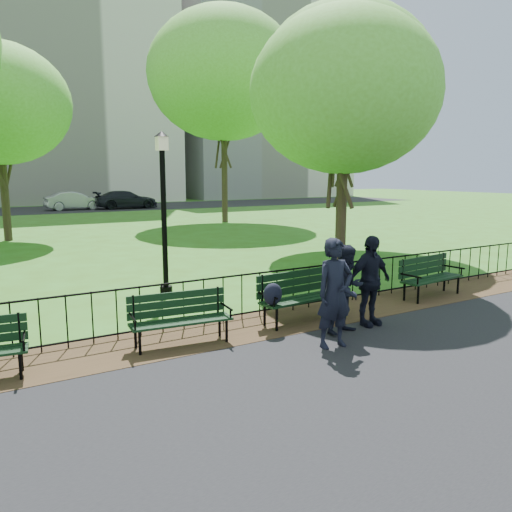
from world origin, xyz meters
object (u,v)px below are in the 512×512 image
person_right (370,281)px  sedan_dark (126,200)px  park_bench_main (292,292)px  sedan_silver (74,201)px  tree_mid_e (346,80)px  person_mid (347,289)px  person_left (335,293)px  park_bench_right_a (429,272)px  park_bench_left_a (180,313)px  lamppost (164,207)px  tree_far_e (224,75)px  tree_near_e (344,93)px

person_right → sedan_dark: person_right is taller
park_bench_main → sedan_dark: bearing=74.5°
sedan_silver → tree_mid_e: bearing=-172.3°
person_mid → person_right: (0.65, 0.14, 0.05)m
person_left → park_bench_main: bearing=89.8°
tree_mid_e → park_bench_right_a: bearing=-115.1°
person_mid → park_bench_right_a: bearing=7.2°
park_bench_left_a → sedan_silver: (4.58, 32.49, 0.17)m
tree_mid_e → person_mid: size_ratio=5.58×
tree_mid_e → person_right: 11.02m
park_bench_main → person_right: (1.17, -0.81, 0.23)m
park_bench_right_a → person_right: 2.85m
person_left → person_right: (1.30, 0.58, -0.05)m
lamppost → tree_mid_e: tree_mid_e is taller
park_bench_main → person_right: size_ratio=1.15×
park_bench_right_a → person_left: bearing=-165.6°
tree_far_e → person_mid: size_ratio=7.48×
person_mid → tree_mid_e: bearing=39.9°
person_right → tree_near_e: bearing=54.1°
tree_mid_e → park_bench_left_a: bearing=-143.3°
park_bench_right_a → person_mid: (-3.33, -1.06, 0.22)m
park_bench_right_a → sedan_dark: 31.81m
park_bench_right_a → tree_far_e: (4.09, 18.10, 7.57)m
tree_mid_e → person_right: (-5.87, -7.72, -5.22)m
tree_far_e → park_bench_main: bearing=-113.6°
sedan_silver → lamppost: bearing=170.4°
park_bench_right_a → sedan_silver: sedan_silver is taller
park_bench_right_a → lamppost: 6.23m
park_bench_main → person_left: bearing=-99.7°
park_bench_right_a → person_left: person_left is taller
tree_far_e → sedan_silver: size_ratio=2.78×
person_left → tree_mid_e: bearing=54.2°
sedan_silver → sedan_dark: size_ratio=0.87×
park_bench_main → person_right: person_right is taller
tree_mid_e → person_left: bearing=-130.8°
park_bench_right_a → sedan_dark: sedan_dark is taller
park_bench_right_a → tree_far_e: 20.04m
park_bench_right_a → lamppost: bearing=139.6°
lamppost → person_mid: 4.92m
park_bench_main → park_bench_right_a: 3.86m
tree_near_e → person_mid: 6.76m
person_mid → sedan_dark: size_ratio=0.32×
lamppost → person_left: bearing=-78.2°
park_bench_right_a → lamppost: lamppost is taller
person_left → sedan_dark: 33.81m
person_left → person_mid: 0.79m
park_bench_left_a → lamppost: 3.95m
lamppost → tree_far_e: 18.34m
park_bench_main → tree_mid_e: size_ratio=0.22×
person_left → sedan_silver: person_left is taller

